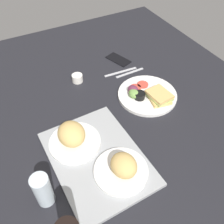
{
  "coord_description": "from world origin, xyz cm",
  "views": [
    {
      "loc": [
        -65.13,
        38.65,
        83.15
      ],
      "look_at": [
        2.0,
        3.0,
        4.0
      ],
      "focal_mm": 39.91,
      "sensor_mm": 36.0,
      "label": 1
    }
  ],
  "objects_px": {
    "cell_phone": "(118,59)",
    "bread_plate_near": "(122,168)",
    "serving_tray": "(97,158)",
    "drinking_glass": "(43,190)",
    "plate_with_salad": "(147,95)",
    "knife": "(121,72)",
    "bread_plate_far": "(73,137)",
    "espresso_cup": "(77,78)",
    "fork": "(130,73)"
  },
  "relations": [
    {
      "from": "plate_with_salad",
      "to": "knife",
      "type": "distance_m",
      "value": 0.24
    },
    {
      "from": "drinking_glass",
      "to": "knife",
      "type": "height_order",
      "value": "drinking_glass"
    },
    {
      "from": "serving_tray",
      "to": "cell_phone",
      "type": "relative_size",
      "value": 3.13
    },
    {
      "from": "serving_tray",
      "to": "plate_with_salad",
      "type": "bearing_deg",
      "value": -60.75
    },
    {
      "from": "bread_plate_near",
      "to": "cell_phone",
      "type": "distance_m",
      "value": 0.75
    },
    {
      "from": "bread_plate_near",
      "to": "cell_phone",
      "type": "bearing_deg",
      "value": -27.88
    },
    {
      "from": "bread_plate_far",
      "to": "drinking_glass",
      "type": "height_order",
      "value": "drinking_glass"
    },
    {
      "from": "fork",
      "to": "serving_tray",
      "type": "bearing_deg",
      "value": 45.56
    },
    {
      "from": "cell_phone",
      "to": "knife",
      "type": "bearing_deg",
      "value": 138.55
    },
    {
      "from": "serving_tray",
      "to": "knife",
      "type": "bearing_deg",
      "value": -38.69
    },
    {
      "from": "drinking_glass",
      "to": "fork",
      "type": "xyz_separation_m",
      "value": [
        0.48,
        -0.62,
        -0.07
      ]
    },
    {
      "from": "fork",
      "to": "bread_plate_far",
      "type": "bearing_deg",
      "value": 33.76
    },
    {
      "from": "bread_plate_near",
      "to": "bread_plate_far",
      "type": "relative_size",
      "value": 0.97
    },
    {
      "from": "cell_phone",
      "to": "drinking_glass",
      "type": "bearing_deg",
      "value": 115.78
    },
    {
      "from": "serving_tray",
      "to": "fork",
      "type": "height_order",
      "value": "serving_tray"
    },
    {
      "from": "drinking_glass",
      "to": "espresso_cup",
      "type": "bearing_deg",
      "value": -31.98
    },
    {
      "from": "serving_tray",
      "to": "cell_phone",
      "type": "xyz_separation_m",
      "value": [
        0.55,
        -0.4,
        -0.0
      ]
    },
    {
      "from": "plate_with_salad",
      "to": "cell_phone",
      "type": "xyz_separation_m",
      "value": [
        0.35,
        -0.03,
        -0.01
      ]
    },
    {
      "from": "cell_phone",
      "to": "bread_plate_near",
      "type": "bearing_deg",
      "value": 133.19
    },
    {
      "from": "knife",
      "to": "espresso_cup",
      "type": "bearing_deg",
      "value": -5.47
    },
    {
      "from": "bread_plate_near",
      "to": "espresso_cup",
      "type": "relative_size",
      "value": 3.6
    },
    {
      "from": "drinking_glass",
      "to": "espresso_cup",
      "type": "height_order",
      "value": "drinking_glass"
    },
    {
      "from": "drinking_glass",
      "to": "espresso_cup",
      "type": "distance_m",
      "value": 0.65
    },
    {
      "from": "knife",
      "to": "cell_phone",
      "type": "bearing_deg",
      "value": -108.87
    },
    {
      "from": "cell_phone",
      "to": "plate_with_salad",
      "type": "bearing_deg",
      "value": 156.2
    },
    {
      "from": "serving_tray",
      "to": "espresso_cup",
      "type": "distance_m",
      "value": 0.5
    },
    {
      "from": "bread_plate_far",
      "to": "plate_with_salad",
      "type": "height_order",
      "value": "bread_plate_far"
    },
    {
      "from": "plate_with_salad",
      "to": "espresso_cup",
      "type": "distance_m",
      "value": 0.37
    },
    {
      "from": "espresso_cup",
      "to": "serving_tray",
      "type": "bearing_deg",
      "value": 166.25
    },
    {
      "from": "bread_plate_far",
      "to": "cell_phone",
      "type": "relative_size",
      "value": 1.44
    },
    {
      "from": "plate_with_salad",
      "to": "knife",
      "type": "height_order",
      "value": "plate_with_salad"
    },
    {
      "from": "drinking_glass",
      "to": "cell_phone",
      "type": "height_order",
      "value": "drinking_glass"
    },
    {
      "from": "plate_with_salad",
      "to": "knife",
      "type": "bearing_deg",
      "value": 3.84
    },
    {
      "from": "drinking_glass",
      "to": "cell_phone",
      "type": "xyz_separation_m",
      "value": [
        0.62,
        -0.63,
        -0.07
      ]
    },
    {
      "from": "bread_plate_far",
      "to": "knife",
      "type": "xyz_separation_m",
      "value": [
        0.34,
        -0.41,
        -0.05
      ]
    },
    {
      "from": "serving_tray",
      "to": "plate_with_salad",
      "type": "xyz_separation_m",
      "value": [
        0.21,
        -0.37,
        0.01
      ]
    },
    {
      "from": "plate_with_salad",
      "to": "knife",
      "type": "xyz_separation_m",
      "value": [
        0.24,
        0.02,
        -0.01
      ]
    },
    {
      "from": "espresso_cup",
      "to": "plate_with_salad",
      "type": "bearing_deg",
      "value": -137.24
    },
    {
      "from": "serving_tray",
      "to": "espresso_cup",
      "type": "bearing_deg",
      "value": -13.75
    },
    {
      "from": "fork",
      "to": "knife",
      "type": "xyz_separation_m",
      "value": [
        0.03,
        0.04,
        0.0
      ]
    },
    {
      "from": "bread_plate_near",
      "to": "drinking_glass",
      "type": "relative_size",
      "value": 1.45
    },
    {
      "from": "bread_plate_near",
      "to": "fork",
      "type": "height_order",
      "value": "bread_plate_near"
    },
    {
      "from": "cell_phone",
      "to": "fork",
      "type": "bearing_deg",
      "value": 158.87
    },
    {
      "from": "plate_with_salad",
      "to": "cell_phone",
      "type": "bearing_deg",
      "value": -4.87
    },
    {
      "from": "serving_tray",
      "to": "drinking_glass",
      "type": "height_order",
      "value": "drinking_glass"
    },
    {
      "from": "serving_tray",
      "to": "knife",
      "type": "height_order",
      "value": "serving_tray"
    },
    {
      "from": "cell_phone",
      "to": "bread_plate_far",
      "type": "bearing_deg",
      "value": 115.65
    },
    {
      "from": "bread_plate_near",
      "to": "espresso_cup",
      "type": "height_order",
      "value": "bread_plate_near"
    },
    {
      "from": "serving_tray",
      "to": "fork",
      "type": "bearing_deg",
      "value": -43.68
    },
    {
      "from": "bread_plate_near",
      "to": "fork",
      "type": "bearing_deg",
      "value": -33.45
    }
  ]
}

